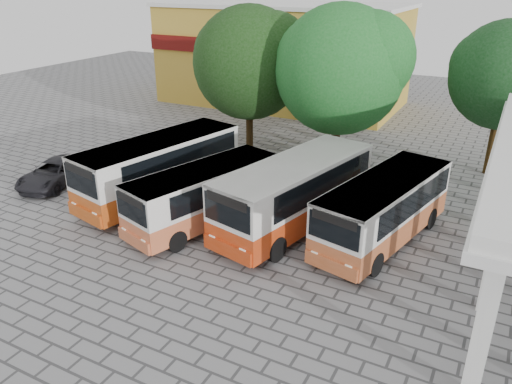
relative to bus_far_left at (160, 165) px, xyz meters
The scene contains 10 objects.
ground 8.68m from the bus_far_left, 28.68° to the right, with size 90.00×90.00×0.00m, color gray.
shophouse_block 22.32m from the bus_far_left, 99.21° to the left, with size 20.40×10.40×8.30m.
bus_far_left is the anchor object (origin of this frame).
bus_centre_left 3.73m from the bus_far_left, 20.92° to the right, with size 4.31×7.93×2.69m.
bus_centre_right 7.17m from the bus_far_left, ahead, with size 4.48×9.07×3.11m.
bus_far_right 10.98m from the bus_far_left, ahead, with size 4.06×8.24×2.83m.
tree_left 10.16m from the bus_far_left, 89.61° to the left, with size 7.32×6.97×8.94m.
tree_middle 11.53m from the bus_far_left, 55.84° to the left, with size 7.60×7.24×9.19m.
tree_right 18.82m from the bus_far_left, 38.91° to the left, with size 6.09×5.80×8.46m.
parked_car 6.52m from the bus_far_left, behind, with size 2.18×4.73×1.31m, color black.
Camera 1 is at (7.49, -14.15, 10.47)m, focal length 35.00 mm.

